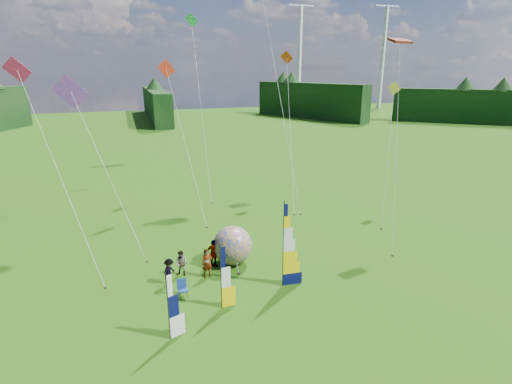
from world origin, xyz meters
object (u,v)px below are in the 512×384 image
object	(u,v)px
bol_inflatable	(233,245)
spectator_b	(182,263)
spectator_c	(169,272)
spectator_a	(207,263)
camp_chair	(183,289)
side_banner_left	(221,278)
side_banner_far	(168,308)
kite_whale	(278,73)
feather_banner_main	(283,246)
spectator_d	(214,254)

from	to	relation	value
bol_inflatable	spectator_b	xyz separation A→B (m)	(-3.40, -0.60, -0.46)
spectator_b	spectator_c	size ratio (longest dim) A/B	1.02
spectator_a	camp_chair	size ratio (longest dim) A/B	1.80
side_banner_left	side_banner_far	size ratio (longest dim) A/B	1.06
side_banner_far	spectator_c	bearing A→B (deg)	64.68
spectator_b	kite_whale	size ratio (longest dim) A/B	0.07
spectator_a	camp_chair	world-z (taller)	spectator_a
feather_banner_main	side_banner_far	distance (m)	7.47
spectator_d	kite_whale	size ratio (longest dim) A/B	0.08
side_banner_left	camp_chair	xyz separation A→B (m)	(-1.83, 1.71, -1.27)
spectator_b	feather_banner_main	bearing A→B (deg)	3.23
side_banner_left	bol_inflatable	distance (m)	5.14
side_banner_far	camp_chair	xyz separation A→B (m)	(1.09, 3.47, -1.17)
feather_banner_main	spectator_a	world-z (taller)	feather_banner_main
spectator_d	side_banner_left	bearing A→B (deg)	128.21
bol_inflatable	spectator_d	bearing A→B (deg)	-173.84
feather_banner_main	bol_inflatable	size ratio (longest dim) A/B	1.99
side_banner_left	spectator_c	distance (m)	4.24
feather_banner_main	camp_chair	distance (m)	6.14
spectator_a	kite_whale	world-z (taller)	kite_whale
feather_banner_main	side_banner_left	xyz separation A→B (m)	(-3.93, -1.11, -0.77)
feather_banner_main	side_banner_left	bearing A→B (deg)	-160.76
side_banner_far	spectator_b	distance (m)	6.15
spectator_d	kite_whale	world-z (taller)	kite_whale
spectator_d	spectator_b	bearing A→B (deg)	57.90
kite_whale	side_banner_left	bearing A→B (deg)	-134.74
spectator_d	camp_chair	world-z (taller)	spectator_d
feather_banner_main	camp_chair	bearing A→B (deg)	177.53
side_banner_left	kite_whale	bearing A→B (deg)	59.51
bol_inflatable	spectator_a	distance (m)	2.32
side_banner_left	spectator_a	bearing A→B (deg)	89.19
spectator_d	spectator_a	bearing A→B (deg)	104.19
side_banner_far	spectator_b	bearing A→B (deg)	57.67
side_banner_left	kite_whale	distance (m)	23.19
bol_inflatable	kite_whale	world-z (taller)	kite_whale
side_banner_far	bol_inflatable	world-z (taller)	side_banner_far
spectator_d	kite_whale	distance (m)	19.88
spectator_b	spectator_a	bearing A→B (deg)	9.31
spectator_a	spectator_d	bearing A→B (deg)	49.62
spectator_a	spectator_d	size ratio (longest dim) A/B	0.97
bol_inflatable	spectator_c	size ratio (longest dim) A/B	1.58
spectator_a	kite_whale	xyz separation A→B (m)	(10.09, 14.79, 10.91)
spectator_c	camp_chair	xyz separation A→B (m)	(0.52, -1.68, -0.30)
side_banner_left	spectator_d	bearing A→B (deg)	80.76
spectator_a	bol_inflatable	bearing A→B (deg)	23.39
spectator_c	camp_chair	bearing A→B (deg)	-126.46
side_banner_left	side_banner_far	xyz separation A→B (m)	(-2.92, -1.77, -0.09)
feather_banner_main	side_banner_far	xyz separation A→B (m)	(-6.84, -2.88, -0.87)
spectator_b	kite_whale	distance (m)	21.33
spectator_b	bol_inflatable	bearing A→B (deg)	42.48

